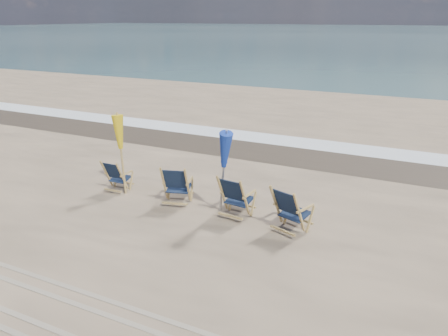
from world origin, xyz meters
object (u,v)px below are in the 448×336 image
Objects in this scene: beach_chair_3 at (299,215)px; umbrella_yellow at (120,137)px; beach_chair_1 at (188,186)px; beach_chair_2 at (245,200)px; beach_chair_0 at (122,178)px; umbrella_blue at (223,150)px.

umbrella_yellow is at bearing 14.00° from beach_chair_3.
beach_chair_2 is at bearing 157.88° from beach_chair_1.
beach_chair_0 is 0.86× the size of beach_chair_2.
beach_chair_1 is 1.57m from beach_chair_2.
umbrella_yellow reaches higher than beach_chair_3.
beach_chair_3 is at bearing -9.50° from umbrella_blue.
umbrella_blue reaches higher than beach_chair_3.
umbrella_blue is (-0.58, 0.08, 1.06)m from beach_chair_2.
umbrella_yellow is (-3.50, 0.20, 0.99)m from beach_chair_2.
beach_chair_1 is at bearing -179.21° from beach_chair_0.
beach_chair_0 is 3.11m from umbrella_blue.
umbrella_yellow is at bearing -17.33° from beach_chair_1.
beach_chair_3 reaches higher than beach_chair_0.
beach_chair_0 is at bearing 15.04° from beach_chair_3.
beach_chair_1 is 2.89m from beach_chair_3.
beach_chair_0 is at bearing -69.67° from umbrella_yellow.
beach_chair_2 reaches higher than beach_chair_0.
umbrella_blue is at bearing 9.71° from beach_chair_3.
beach_chair_3 is at bearing 175.87° from beach_chair_2.
beach_chair_2 is at bearing 177.42° from beach_chair_0.
beach_chair_0 is 1.91m from beach_chair_1.
beach_chair_0 is at bearing -14.64° from beach_chair_1.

